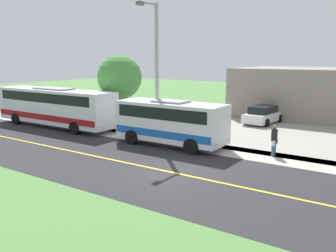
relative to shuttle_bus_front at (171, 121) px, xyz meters
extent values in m
plane|color=#548442|center=(4.45, 3.06, -1.53)|extent=(120.00, 120.00, 0.00)
cube|color=#28282B|center=(4.45, 3.06, -1.53)|extent=(8.00, 100.00, 0.01)
cube|color=#B2ADA3|center=(-0.75, 3.06, -1.53)|extent=(2.40, 100.00, 0.01)
cube|color=#9E9991|center=(-7.95, 6.06, -1.53)|extent=(14.00, 36.00, 0.01)
cube|color=gold|center=(4.45, 3.06, -1.52)|extent=(0.16, 100.00, 0.00)
cube|color=white|center=(0.00, 0.00, -0.03)|extent=(2.31, 6.90, 2.30)
cube|color=blue|center=(0.00, 0.00, -0.63)|extent=(2.35, 6.77, 0.44)
cube|color=black|center=(0.00, 0.00, 0.57)|extent=(2.35, 6.21, 0.70)
cube|color=gray|center=(0.00, 0.00, 1.18)|extent=(1.39, 2.07, 0.12)
cylinder|color=black|center=(-1.15, 2.14, -1.08)|extent=(0.25, 0.90, 0.90)
cylinder|color=black|center=(1.15, 2.14, -1.08)|extent=(0.25, 0.90, 0.90)
cylinder|color=black|center=(-1.15, -2.14, -1.08)|extent=(0.25, 0.90, 0.90)
cylinder|color=black|center=(1.15, -2.14, -1.08)|extent=(0.25, 0.90, 0.90)
sphere|color=#F2EACC|center=(-0.64, 3.47, -0.83)|extent=(0.20, 0.20, 0.20)
sphere|color=#F2EACC|center=(0.64, 3.47, -0.83)|extent=(0.20, 0.20, 0.20)
cube|color=white|center=(0.00, -10.82, 0.10)|extent=(2.31, 11.19, 2.56)
cube|color=maroon|center=(0.00, -10.82, -0.63)|extent=(2.35, 10.97, 0.44)
cube|color=black|center=(0.00, -10.82, 0.83)|extent=(2.35, 10.07, 0.70)
cube|color=gray|center=(0.00, -10.82, 1.44)|extent=(1.39, 3.36, 0.12)
cylinder|color=black|center=(-1.15, -7.35, -1.08)|extent=(0.25, 0.90, 0.90)
cylinder|color=black|center=(1.15, -7.35, -1.08)|extent=(0.25, 0.90, 0.90)
cylinder|color=black|center=(-1.15, -14.30, -1.08)|extent=(0.25, 0.90, 0.90)
cylinder|color=black|center=(1.15, -14.30, -1.08)|extent=(0.25, 0.90, 0.90)
sphere|color=#F2EACC|center=(-0.64, -5.21, -0.83)|extent=(0.20, 0.20, 0.20)
sphere|color=#F2EACC|center=(0.64, -5.21, -0.83)|extent=(0.20, 0.20, 0.20)
cylinder|color=#335972|center=(-1.22, 6.04, -1.11)|extent=(0.18, 0.18, 0.83)
cylinder|color=#335972|center=(-1.02, 6.04, -1.11)|extent=(0.18, 0.18, 0.83)
cylinder|color=#262628|center=(-1.12, 6.04, -0.37)|extent=(0.34, 0.34, 0.66)
sphere|color=#8C664C|center=(-1.12, 6.04, 0.07)|extent=(0.22, 0.22, 0.22)
cylinder|color=#262628|center=(-1.31, 6.04, -0.34)|extent=(0.28, 0.10, 0.59)
cube|color=white|center=(-1.38, 6.09, -0.76)|extent=(0.20, 0.12, 0.28)
cylinder|color=#262628|center=(-0.94, 6.04, -0.34)|extent=(0.28, 0.10, 0.59)
cube|color=white|center=(-0.86, 6.09, -0.76)|extent=(0.20, 0.12, 0.28)
cylinder|color=#9E9EA3|center=(-0.55, -1.42, 2.78)|extent=(0.24, 0.24, 8.61)
cylinder|color=#9E9EA3|center=(0.25, -1.42, 6.93)|extent=(1.60, 0.14, 0.14)
cube|color=#59595B|center=(1.05, -1.42, 6.83)|extent=(0.50, 0.24, 0.20)
cube|color=white|center=(-10.63, 2.05, -1.00)|extent=(4.53, 2.14, 0.70)
cube|color=black|center=(-10.43, 2.03, -0.36)|extent=(2.53, 1.71, 0.57)
cylinder|color=black|center=(-12.06, 1.26, -1.21)|extent=(0.66, 0.27, 0.64)
cylinder|color=black|center=(-11.92, 3.05, -1.21)|extent=(0.66, 0.27, 0.64)
cylinder|color=black|center=(-9.34, 1.05, -1.21)|extent=(0.66, 0.27, 0.64)
cylinder|color=black|center=(-9.20, 2.84, -1.21)|extent=(0.66, 0.27, 0.64)
cylinder|color=brown|center=(-2.95, -6.68, -0.25)|extent=(0.36, 0.36, 2.56)
sphere|color=#478C3D|center=(-2.95, -6.68, 2.30)|extent=(3.39, 3.39, 3.39)
cube|color=gray|center=(-16.95, 6.26, 0.65)|extent=(10.00, 16.56, 4.36)
camera|label=1|loc=(18.06, 12.11, 3.80)|focal=38.79mm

